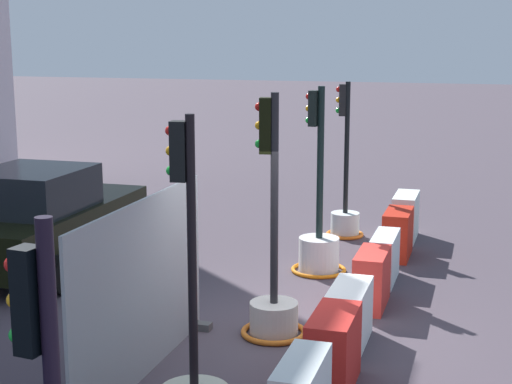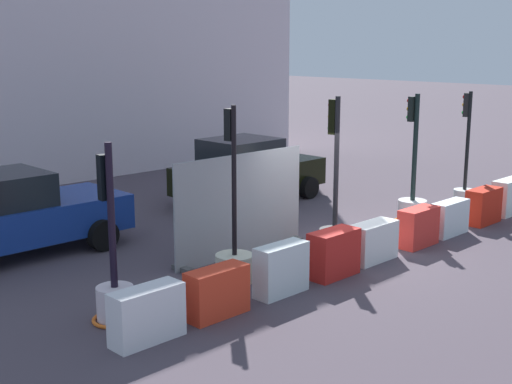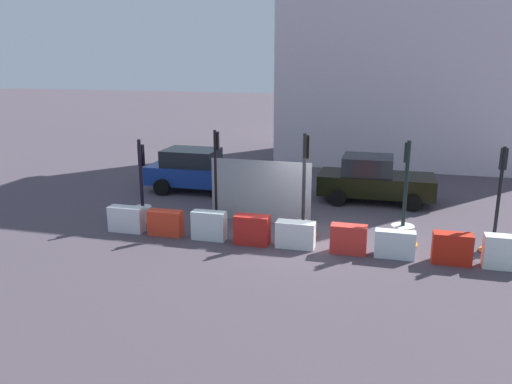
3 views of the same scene
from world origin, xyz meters
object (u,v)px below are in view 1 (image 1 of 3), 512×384
at_px(construction_barrier_3, 333,351).
at_px(car_black_sedan, 42,219).
at_px(construction_barrier_7, 398,234).
at_px(construction_barrier_4, 349,316).
at_px(traffic_light_3, 319,243).
at_px(construction_barrier_8, 405,217).
at_px(construction_barrier_5, 372,279).
at_px(construction_barrier_6, 385,258).
at_px(traffic_light_4, 345,210).
at_px(traffic_light_2, 273,295).

height_order(construction_barrier_3, car_black_sedan, car_black_sedan).
xyz_separation_m(construction_barrier_7, car_black_sedan, (-2.39, 5.83, 0.42)).
relative_size(construction_barrier_4, car_black_sedan, 0.26).
relative_size(traffic_light_3, construction_barrier_3, 3.01).
xyz_separation_m(construction_barrier_8, car_black_sedan, (-3.72, 5.82, 0.39)).
height_order(construction_barrier_5, construction_barrier_7, construction_barrier_7).
bearing_deg(construction_barrier_7, traffic_light_3, 137.91).
bearing_deg(construction_barrier_4, construction_barrier_6, -1.42).
xyz_separation_m(traffic_light_4, construction_barrier_6, (-2.74, -1.18, -0.15)).
bearing_deg(construction_barrier_5, construction_barrier_4, 177.84).
distance_m(construction_barrier_5, construction_barrier_8, 4.13).
bearing_deg(traffic_light_4, traffic_light_3, -179.32).
xyz_separation_m(traffic_light_3, traffic_light_4, (2.53, 0.03, 0.04)).
relative_size(traffic_light_3, construction_barrier_7, 3.03).
bearing_deg(construction_barrier_4, construction_barrier_7, -1.29).
relative_size(construction_barrier_4, construction_barrier_7, 1.10).
distance_m(construction_barrier_7, car_black_sedan, 6.31).
xyz_separation_m(traffic_light_3, construction_barrier_5, (-1.49, -1.14, -0.08)).
xyz_separation_m(construction_barrier_5, construction_barrier_7, (2.79, -0.04, 0.01)).
height_order(traffic_light_2, car_black_sedan, traffic_light_2).
distance_m(construction_barrier_3, construction_barrier_8, 6.99).
xyz_separation_m(traffic_light_2, car_black_sedan, (1.92, 4.70, 0.29)).
distance_m(traffic_light_2, construction_barrier_7, 4.45).
xyz_separation_m(traffic_light_2, construction_barrier_3, (-1.35, -1.09, -0.11)).
bearing_deg(construction_barrier_8, construction_barrier_3, 179.82).
relative_size(construction_barrier_4, construction_barrier_8, 1.03).
height_order(traffic_light_2, construction_barrier_3, traffic_light_2).
relative_size(traffic_light_2, construction_barrier_4, 2.84).
bearing_deg(traffic_light_3, construction_barrier_7, -42.09).
relative_size(construction_barrier_5, construction_barrier_6, 0.93).
xyz_separation_m(traffic_light_4, car_black_sedan, (-3.62, 4.62, 0.31)).
height_order(traffic_light_3, construction_barrier_4, traffic_light_3).
bearing_deg(construction_barrier_6, construction_barrier_8, -0.32).
distance_m(traffic_light_4, construction_barrier_4, 5.69).
xyz_separation_m(construction_barrier_6, construction_barrier_8, (2.84, -0.02, 0.06)).
distance_m(traffic_light_2, construction_barrier_3, 1.74).
bearing_deg(car_black_sedan, construction_barrier_6, -81.37).
relative_size(traffic_light_4, construction_barrier_4, 2.70).
bearing_deg(construction_barrier_8, traffic_light_3, 156.17).
bearing_deg(traffic_light_4, construction_barrier_7, -135.64).
height_order(traffic_light_4, construction_barrier_5, traffic_light_4).
bearing_deg(traffic_light_2, construction_barrier_4, -92.22).
distance_m(construction_barrier_5, construction_barrier_6, 1.28).
height_order(traffic_light_3, construction_barrier_5, traffic_light_3).
bearing_deg(construction_barrier_5, construction_barrier_3, -179.90).
bearing_deg(construction_barrier_3, traffic_light_3, 14.70).
distance_m(construction_barrier_5, car_black_sedan, 5.82).
xyz_separation_m(construction_barrier_4, car_black_sedan, (1.96, 5.73, 0.46)).
height_order(traffic_light_2, construction_barrier_5, traffic_light_2).
height_order(traffic_light_3, construction_barrier_6, traffic_light_3).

